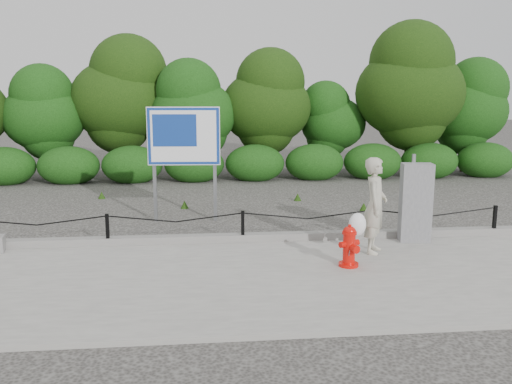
{
  "coord_description": "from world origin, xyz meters",
  "views": [
    {
      "loc": [
        -0.74,
        -9.9,
        2.88
      ],
      "look_at": [
        0.27,
        0.2,
        1.0
      ],
      "focal_mm": 38.0,
      "sensor_mm": 36.0,
      "label": 1
    }
  ],
  "objects": [
    {
      "name": "sidewalk",
      "position": [
        0.0,
        -2.0,
        0.04
      ],
      "size": [
        14.0,
        4.0,
        0.08
      ],
      "primitive_type": "cube",
      "color": "gray",
      "rests_on": "ground"
    },
    {
      "name": "utility_cabinet",
      "position": [
        3.25,
        -0.26,
        0.83
      ],
      "size": [
        0.61,
        0.44,
        1.64
      ],
      "rotation": [
        0.0,
        0.0,
        -0.14
      ],
      "color": "gray",
      "rests_on": "sidewalk"
    },
    {
      "name": "chain_barrier",
      "position": [
        0.0,
        0.0,
        0.46
      ],
      "size": [
        10.06,
        0.06,
        0.6
      ],
      "color": "black",
      "rests_on": "sidewalk"
    },
    {
      "name": "pedestrian",
      "position": [
        2.23,
        -0.91,
        0.91
      ],
      "size": [
        0.81,
        0.73,
        1.69
      ],
      "rotation": [
        0.0,
        0.0,
        1.14
      ],
      "color": "#B0AB97",
      "rests_on": "sidewalk"
    },
    {
      "name": "advertising_sign",
      "position": [
        -1.14,
        2.14,
        1.81
      ],
      "size": [
        1.6,
        0.22,
        2.56
      ],
      "rotation": [
        0.0,
        0.0,
        -0.06
      ],
      "color": "slate",
      "rests_on": "ground"
    },
    {
      "name": "ground",
      "position": [
        0.0,
        0.0,
        0.0
      ],
      "size": [
        90.0,
        90.0,
        0.0
      ],
      "primitive_type": "plane",
      "color": "#2D2B28",
      "rests_on": "ground"
    },
    {
      "name": "treeline",
      "position": [
        0.65,
        8.91,
        2.61
      ],
      "size": [
        20.3,
        3.95,
        5.16
      ],
      "color": "black",
      "rests_on": "ground"
    },
    {
      "name": "fire_hydrant",
      "position": [
        1.61,
        -1.63,
        0.41
      ],
      "size": [
        0.43,
        0.43,
        0.7
      ],
      "rotation": [
        0.0,
        0.0,
        0.4
      ],
      "color": "red",
      "rests_on": "sidewalk"
    },
    {
      "name": "curb",
      "position": [
        0.0,
        0.05,
        0.15
      ],
      "size": [
        14.0,
        0.22,
        0.14
      ],
      "primitive_type": "cube",
      "color": "slate",
      "rests_on": "sidewalk"
    }
  ]
}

